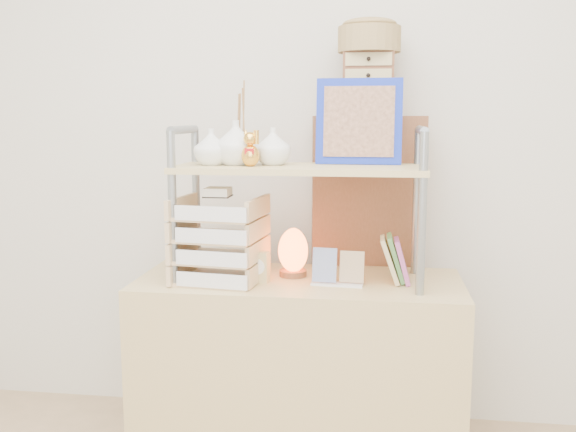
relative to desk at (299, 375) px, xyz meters
name	(u,v)px	position (x,y,z in m)	size (l,w,h in m)	color
desk	(299,375)	(0.00, 0.00, 0.00)	(1.20, 0.50, 0.75)	tan
cabinet	(365,277)	(0.24, 0.37, 0.30)	(0.45, 0.24, 1.35)	brown
hutch	(284,161)	(-0.06, 0.01, 0.81)	(0.90, 0.34, 0.74)	gray
letter_tray	(219,245)	(-0.28, -0.07, 0.51)	(0.31, 0.30, 0.35)	tan
salt_lamp	(293,252)	(-0.03, 0.05, 0.47)	(0.12, 0.11, 0.18)	brown
desk_clock	(258,267)	(-0.14, -0.06, 0.43)	(0.09, 0.05, 0.11)	#D6BA73
postcard_stand	(337,275)	(0.15, -0.06, 0.41)	(0.19, 0.07, 0.13)	white
drawer_chest	(368,84)	(0.24, 0.35, 1.10)	(0.20, 0.16, 0.25)	brown
woven_basket	(369,40)	(0.24, 0.35, 1.28)	(0.25, 0.25, 0.10)	olive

